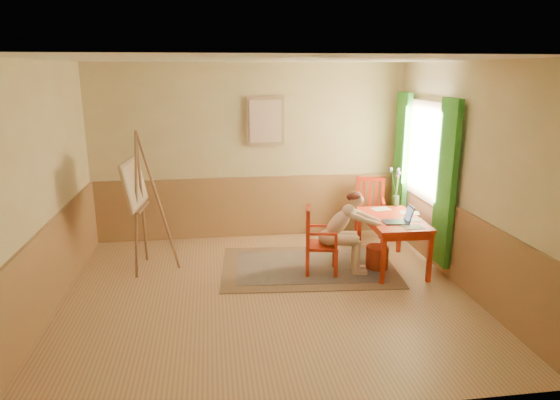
{
  "coord_description": "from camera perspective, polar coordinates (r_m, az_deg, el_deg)",
  "views": [
    {
      "loc": [
        -0.62,
        -5.58,
        2.7
      ],
      "look_at": [
        0.25,
        0.55,
        1.05
      ],
      "focal_mm": 31.69,
      "sensor_mm": 36.0,
      "label": 1
    }
  ],
  "objects": [
    {
      "name": "window",
      "position": [
        7.47,
        16.13,
        3.87
      ],
      "size": [
        0.12,
        2.01,
        2.2
      ],
      "color": "white",
      "rests_on": "room"
    },
    {
      "name": "wastebasket",
      "position": [
        7.02,
        11.12,
        -6.55
      ],
      "size": [
        0.39,
        0.39,
        0.33
      ],
      "primitive_type": "cylinder",
      "rotation": [
        0.0,
        0.0,
        0.35
      ],
      "color": "#A1371F",
      "rests_on": "room"
    },
    {
      "name": "laptop",
      "position": [
        6.75,
        13.66,
        -2.17
      ],
      "size": [
        0.39,
        0.24,
        0.23
      ],
      "color": "#1E2338",
      "rests_on": "table"
    },
    {
      "name": "rug",
      "position": [
        7.01,
        3.27,
        -7.67
      ],
      "size": [
        2.52,
        1.79,
        0.02
      ],
      "color": "#8C7251",
      "rests_on": "room"
    },
    {
      "name": "papers",
      "position": [
        7.03,
        14.05,
        -1.89
      ],
      "size": [
        0.63,
        1.09,
        0.0
      ],
      "color": "white",
      "rests_on": "table"
    },
    {
      "name": "chair_left",
      "position": [
        6.69,
        4.43,
        -4.72
      ],
      "size": [
        0.49,
        0.47,
        0.92
      ],
      "color": "#B12A11",
      "rests_on": "room"
    },
    {
      "name": "vase",
      "position": [
        7.53,
        13.25,
        1.32
      ],
      "size": [
        0.2,
        0.29,
        0.58
      ],
      "color": "#3F724C",
      "rests_on": "table"
    },
    {
      "name": "figure",
      "position": [
        6.67,
        7.39,
        -3.28
      ],
      "size": [
        0.88,
        0.45,
        1.15
      ],
      "color": "beige",
      "rests_on": "room"
    },
    {
      "name": "easel",
      "position": [
        6.88,
        -16.15,
        1.25
      ],
      "size": [
        0.68,
        0.86,
        1.93
      ],
      "color": "#906441",
      "rests_on": "room"
    },
    {
      "name": "wainscot",
      "position": [
        6.78,
        -2.39,
        -4.04
      ],
      "size": [
        5.0,
        4.5,
        1.0
      ],
      "color": "#986C40",
      "rests_on": "room"
    },
    {
      "name": "wall_portrait",
      "position": [
        7.88,
        -1.7,
        9.08
      ],
      "size": [
        0.6,
        0.05,
        0.76
      ],
      "color": "#9D7E5D",
      "rests_on": "room"
    },
    {
      "name": "chair_back",
      "position": [
        8.0,
        10.3,
        -1.21
      ],
      "size": [
        0.56,
        0.58,
        1.02
      ],
      "color": "#B12A11",
      "rests_on": "room"
    },
    {
      "name": "room",
      "position": [
        5.77,
        -1.7,
        1.88
      ],
      "size": [
        5.04,
        4.54,
        2.84
      ],
      "color": "tan",
      "rests_on": "ground"
    },
    {
      "name": "table",
      "position": [
        6.98,
        12.92,
        -2.73
      ],
      "size": [
        0.74,
        1.21,
        0.72
      ],
      "color": "#B12A11",
      "rests_on": "room"
    }
  ]
}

